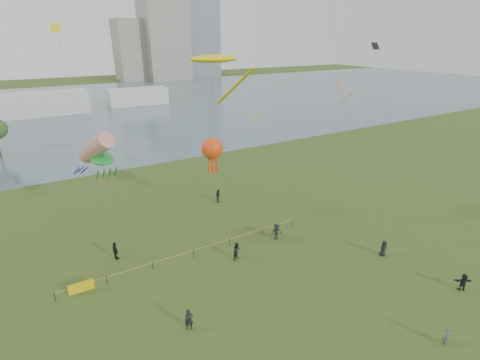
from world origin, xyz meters
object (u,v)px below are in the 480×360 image
kite_flyer (446,336)px  kite_octopus (212,149)px  fence (129,272)px  kite_stingray (214,59)px

kite_flyer → kite_octopus: bearing=63.5°
kite_flyer → kite_octopus: 27.20m
fence → kite_stingray: size_ratio=1.33×
fence → kite_flyer: size_ratio=15.34×
fence → kite_flyer: 24.96m
kite_octopus → kite_stingray: bearing=-58.1°
fence → kite_octopus: (12.03, 7.41, 7.47)m
kite_flyer → kite_stingray: kite_stingray is taller
fence → kite_stingray: (12.38, 7.02, 17.05)m
fence → kite_octopus: kite_octopus is taller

